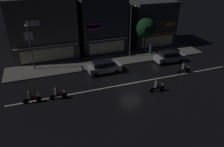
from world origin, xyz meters
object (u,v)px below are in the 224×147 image
pedestrian_on_sidewalk (151,49)px  motorcycle_lead (184,69)px  parked_car_near_kerb (104,67)px  motorcycle_opposite_lane (57,94)px  traffic_cone (164,59)px  streetlamp_mid (131,27)px  motorcycle_trailing_far (31,97)px  parked_car_trailing (169,57)px  streetlamp_west (30,42)px  motorcycle_following (157,87)px

pedestrian_on_sidewalk → motorcycle_lead: (1.08, -7.07, -0.38)m
parked_car_near_kerb → motorcycle_lead: parked_car_near_kerb is taller
motorcycle_lead → motorcycle_opposite_lane: same height
parked_car_near_kerb → traffic_cone: 9.62m
streetlamp_mid → traffic_cone: (4.32, -2.76, -4.47)m
motorcycle_trailing_far → traffic_cone: size_ratio=3.45×
streetlamp_mid → pedestrian_on_sidewalk: size_ratio=4.19×
parked_car_near_kerb → pedestrian_on_sidewalk: bearing=-158.2°
parked_car_near_kerb → motorcycle_opposite_lane: 7.75m
parked_car_trailing → traffic_cone: 0.94m
parked_car_near_kerb → motorcycle_trailing_far: parked_car_near_kerb is taller
pedestrian_on_sidewalk → traffic_cone: pedestrian_on_sidewalk is taller
parked_car_trailing → motorcycle_trailing_far: bearing=12.1°
streetlamp_west → motorcycle_following: streetlamp_west is taller
parked_car_near_kerb → motorcycle_lead: size_ratio=2.26×
streetlamp_mid → parked_car_trailing: 6.97m
pedestrian_on_sidewalk → motorcycle_following: size_ratio=0.99×
pedestrian_on_sidewalk → motorcycle_opposite_lane: pedestrian_on_sidewalk is taller
parked_car_trailing → motorcycle_following: (-5.76, -6.50, -0.24)m
parked_car_near_kerb → motorcycle_following: (4.19, -6.41, -0.24)m
streetlamp_mid → motorcycle_lead: size_ratio=4.16×
streetlamp_mid → motorcycle_opposite_lane: streetlamp_mid is taller
streetlamp_west → motorcycle_trailing_far: (-0.48, -7.78, -3.36)m
parked_car_trailing → motorcycle_following: 8.69m
parked_car_trailing → traffic_cone: (-0.38, 0.62, -0.59)m
parked_car_near_kerb → motorcycle_lead: (9.86, -3.56, -0.24)m
streetlamp_west → motorcycle_opposite_lane: bearing=-74.9°
motorcycle_opposite_lane → parked_car_near_kerb: bearing=-145.8°
streetlamp_mid → motorcycle_trailing_far: (-14.39, -7.48, -4.12)m
streetlamp_west → traffic_cone: size_ratio=11.73×
streetlamp_west → pedestrian_on_sidewalk: 17.69m
parked_car_near_kerb → traffic_cone: bearing=-175.7°
streetlamp_mid → parked_car_near_kerb: 7.40m
motorcycle_lead → motorcycle_trailing_far: bearing=-170.7°
motorcycle_opposite_lane → motorcycle_trailing_far: 2.64m
pedestrian_on_sidewalk → motorcycle_lead: size_ratio=0.99×
parked_car_near_kerb → traffic_cone: size_ratio=7.82×
pedestrian_on_sidewalk → motorcycle_opposite_lane: 17.14m
parked_car_trailing → motorcycle_opposite_lane: size_ratio=2.26×
streetlamp_mid → parked_car_trailing: streetlamp_mid is taller
motorcycle_opposite_lane → traffic_cone: bearing=-161.7°
streetlamp_mid → traffic_cone: 6.81m
pedestrian_on_sidewalk → motorcycle_trailing_far: size_ratio=0.99×
parked_car_trailing → motorcycle_lead: parked_car_trailing is taller
parked_car_trailing → motorcycle_following: size_ratio=2.26×
parked_car_near_kerb → parked_car_trailing: bearing=-179.4°
parked_car_trailing → streetlamp_west: bearing=-11.2°
parked_car_trailing → motorcycle_lead: (-0.09, -3.65, -0.24)m
motorcycle_opposite_lane → streetlamp_west: bearing=-73.6°
parked_car_trailing → motorcycle_lead: 3.66m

